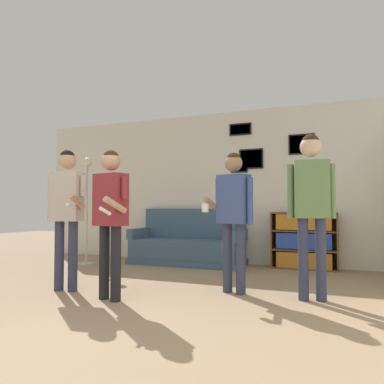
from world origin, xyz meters
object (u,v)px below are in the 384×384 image
object	(u,v)px
couch	(188,246)
person_player_foreground_left	(67,204)
bookshelf	(304,241)
person_spectator_near_bookshelf	(311,197)
person_player_foreground_center	(110,208)
person_watcher_holding_cup	(233,207)
drinking_cup	(310,209)
floor_lamp	(87,204)

from	to	relation	value
couch	person_player_foreground_left	distance (m)	2.65
bookshelf	person_spectator_near_bookshelf	xyz separation A→B (m)	(0.28, -2.07, 0.65)
person_player_foreground_center	person_watcher_holding_cup	xyz separation A→B (m)	(1.14, 0.80, 0.01)
person_player_foreground_left	person_spectator_near_bookshelf	bearing A→B (deg)	12.66
person_player_foreground_left	drinking_cup	xyz separation A→B (m)	(2.56, 2.68, -0.08)
person_watcher_holding_cup	person_spectator_near_bookshelf	bearing A→B (deg)	-0.98
floor_lamp	person_player_foreground_center	distance (m)	2.58
couch	floor_lamp	world-z (taller)	floor_lamp
couch	person_spectator_near_bookshelf	bearing A→B (deg)	-40.24
person_player_foreground_center	drinking_cup	size ratio (longest dim) A/B	16.70
bookshelf	person_spectator_near_bookshelf	bearing A→B (deg)	-82.27
floor_lamp	person_spectator_near_bookshelf	world-z (taller)	floor_lamp
person_spectator_near_bookshelf	couch	bearing A→B (deg)	139.76
floor_lamp	person_watcher_holding_cup	distance (m)	3.10
floor_lamp	person_spectator_near_bookshelf	bearing A→B (deg)	-16.10
floor_lamp	person_player_foreground_left	size ratio (longest dim) A/B	1.10
couch	drinking_cup	bearing A→B (deg)	5.32
bookshelf	couch	bearing A→B (deg)	-174.41
person_player_foreground_center	person_player_foreground_left	bearing A→B (deg)	166.78
floor_lamp	drinking_cup	world-z (taller)	floor_lamp
person_player_foreground_left	person_watcher_holding_cup	size ratio (longest dim) A/B	1.03
person_watcher_holding_cup	floor_lamp	bearing A→B (deg)	159.74
person_watcher_holding_cup	couch	bearing A→B (deg)	126.04
person_player_foreground_left	person_spectator_near_bookshelf	xyz separation A→B (m)	(2.74, 0.62, 0.07)
floor_lamp	person_watcher_holding_cup	size ratio (longest dim) A/B	1.13
floor_lamp	person_spectator_near_bookshelf	distance (m)	3.93
floor_lamp	person_watcher_holding_cup	bearing A→B (deg)	-20.26
drinking_cup	person_player_foreground_left	bearing A→B (deg)	-133.67
person_player_foreground_left	drinking_cup	world-z (taller)	person_player_foreground_left
person_watcher_holding_cup	person_spectator_near_bookshelf	xyz separation A→B (m)	(0.86, -0.01, 0.11)
couch	person_spectator_near_bookshelf	world-z (taller)	person_spectator_near_bookshelf
bookshelf	floor_lamp	bearing A→B (deg)	-164.37
couch	person_player_foreground_center	distance (m)	2.76
floor_lamp	person_player_foreground_left	distance (m)	1.99
floor_lamp	person_player_foreground_center	world-z (taller)	floor_lamp
person_spectator_near_bookshelf	bookshelf	bearing A→B (deg)	97.73
person_player_foreground_center	person_watcher_holding_cup	world-z (taller)	person_watcher_holding_cup
floor_lamp	person_spectator_near_bookshelf	size ratio (longest dim) A/B	1.04
couch	person_spectator_near_bookshelf	size ratio (longest dim) A/B	1.12
person_spectator_near_bookshelf	drinking_cup	size ratio (longest dim) A/B	18.43
floor_lamp	person_player_foreground_left	bearing A→B (deg)	-58.79
person_spectator_near_bookshelf	drinking_cup	xyz separation A→B (m)	(-0.18, 2.07, -0.15)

